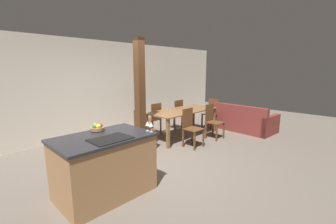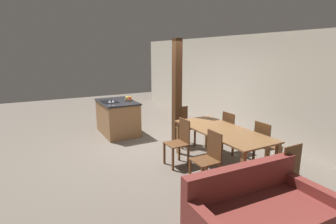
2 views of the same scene
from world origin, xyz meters
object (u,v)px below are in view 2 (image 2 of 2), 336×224
at_px(dining_chair_far_right, 265,144).
at_px(couch, 260,218).
at_px(dining_chair_near_left, 179,141).
at_px(timber_post, 177,93).
at_px(wine_glass_near, 110,101).
at_px(dining_chair_head_end, 183,125).
at_px(wine_glass_middle, 113,101).
at_px(dining_table, 222,134).
at_px(fruit_bowl, 129,99).
at_px(dining_chair_near_right, 208,158).
at_px(kitchen_island, 118,117).
at_px(dining_chair_foot_end, 284,171).
at_px(dining_chair_far_left, 232,132).

xyz_separation_m(dining_chair_far_right, couch, (1.39, -1.64, -0.22)).
xyz_separation_m(dining_chair_near_left, timber_post, (-1.11, 0.59, 0.79)).
height_order(wine_glass_near, timber_post, timber_post).
relative_size(dining_chair_head_end, timber_post, 0.37).
height_order(wine_glass_middle, dining_chair_near_left, wine_glass_middle).
xyz_separation_m(wine_glass_middle, dining_table, (2.49, 1.41, -0.38)).
bearing_deg(couch, fruit_bowl, 91.07).
relative_size(wine_glass_middle, dining_chair_far_right, 0.17).
bearing_deg(couch, wine_glass_middle, 98.81).
bearing_deg(fruit_bowl, couch, -1.68).
xyz_separation_m(dining_chair_near_right, couch, (1.39, -0.26, -0.22)).
height_order(wine_glass_middle, dining_table, wine_glass_middle).
relative_size(dining_table, dining_chair_near_left, 2.25).
height_order(wine_glass_middle, couch, wine_glass_middle).
relative_size(dining_chair_head_end, couch, 0.53).
xyz_separation_m(wine_glass_near, dining_chair_near_left, (2.01, 0.81, -0.56)).
bearing_deg(fruit_bowl, dining_chair_head_end, 26.95).
bearing_deg(wine_glass_near, dining_table, 31.04).
distance_m(dining_chair_near_right, timber_post, 2.29).
height_order(kitchen_island, couch, kitchen_island).
relative_size(wine_glass_near, couch, 0.09).
distance_m(wine_glass_middle, couch, 4.45).
relative_size(dining_table, dining_chair_foot_end, 2.25).
xyz_separation_m(wine_glass_middle, couch, (4.36, 0.46, -0.78)).
bearing_deg(couch, dining_chair_far_left, 57.83).
distance_m(dining_table, dining_chair_far_right, 0.86).
distance_m(dining_chair_far_right, couch, 2.16).
height_order(wine_glass_near, dining_chair_near_left, wine_glass_near).
bearing_deg(wine_glass_near, couch, 7.18).
relative_size(kitchen_island, couch, 0.78).
bearing_deg(wine_glass_middle, timber_post, 55.50).
height_order(dining_chair_near_left, dining_chair_head_end, same).
xyz_separation_m(wine_glass_near, couch, (4.36, 0.55, -0.78)).
distance_m(dining_chair_near_left, timber_post, 1.48).
distance_m(dining_chair_far_left, couch, 2.87).
bearing_deg(dining_chair_foot_end, dining_chair_near_right, -54.35).
bearing_deg(wine_glass_middle, wine_glass_near, -90.00).
distance_m(wine_glass_near, timber_post, 1.68).
xyz_separation_m(dining_chair_far_left, couch, (2.35, -1.64, -0.22)).
bearing_deg(couch, dining_chair_far_right, 43.09).
bearing_deg(timber_post, dining_table, 3.60).
distance_m(fruit_bowl, dining_chair_far_right, 3.84).
xyz_separation_m(fruit_bowl, couch, (4.89, -0.14, -0.71)).
bearing_deg(dining_chair_foot_end, dining_chair_far_right, -125.65).
bearing_deg(dining_chair_head_end, dining_chair_near_left, -125.65).
xyz_separation_m(dining_chair_near_left, dining_chair_near_right, (0.96, 0.00, 0.00)).
bearing_deg(dining_table, dining_chair_near_left, -124.77).
bearing_deg(dining_table, wine_glass_near, -148.96).
relative_size(kitchen_island, dining_table, 0.66).
height_order(kitchen_island, wine_glass_middle, wine_glass_middle).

